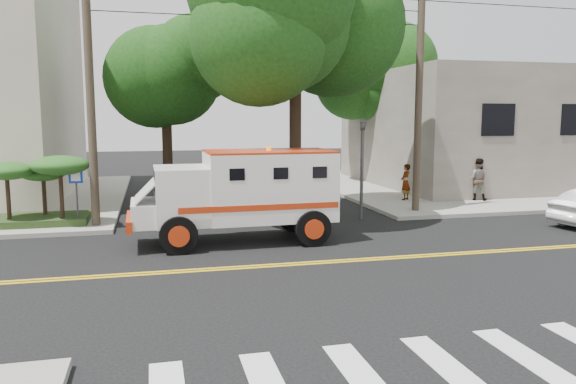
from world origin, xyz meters
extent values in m
plane|color=black|center=(0.00, 0.00, 0.00)|extent=(100.00, 100.00, 0.00)
cube|color=gray|center=(13.50, 13.50, 0.07)|extent=(17.00, 17.00, 0.15)
cube|color=#676158|center=(15.00, 14.00, 3.15)|extent=(14.00, 12.00, 6.00)
cylinder|color=#382D23|center=(-5.60, 6.00, 4.50)|extent=(0.28, 0.28, 9.00)
cylinder|color=#382D23|center=(6.30, 6.20, 4.50)|extent=(0.28, 0.28, 9.00)
cylinder|color=black|center=(1.50, 6.50, 3.50)|extent=(0.44, 0.44, 7.00)
sphere|color=#0F380F|center=(1.50, 6.50, 7.00)|extent=(5.32, 5.32, 5.32)
sphere|color=#0F380F|center=(2.64, 5.74, 7.57)|extent=(4.56, 4.56, 4.56)
cylinder|color=black|center=(-3.00, 12.00, 2.80)|extent=(0.44, 0.44, 5.60)
sphere|color=#0F380F|center=(-3.00, 12.00, 5.60)|extent=(3.92, 3.92, 3.92)
sphere|color=#0F380F|center=(-2.16, 11.44, 6.02)|extent=(3.36, 3.36, 3.36)
cylinder|color=black|center=(8.50, 16.00, 2.97)|extent=(0.44, 0.44, 5.95)
sphere|color=#0F380F|center=(8.50, 16.00, 5.95)|extent=(4.20, 4.20, 4.20)
sphere|color=#0F380F|center=(9.40, 15.40, 6.40)|extent=(3.60, 3.60, 3.60)
cylinder|color=#3F3F42|center=(3.80, 5.60, 1.80)|extent=(0.12, 0.12, 3.60)
imported|color=#3F3F42|center=(3.80, 5.60, 3.15)|extent=(0.15, 0.18, 0.90)
cylinder|color=#3F3F42|center=(-6.20, 6.20, 1.00)|extent=(0.06, 0.06, 2.00)
cube|color=#0C33A5|center=(-6.20, 6.14, 1.80)|extent=(0.45, 0.03, 0.45)
cube|color=#1E3314|center=(-7.50, 6.80, 0.27)|extent=(3.20, 2.00, 0.24)
cylinder|color=black|center=(-8.40, 6.50, 1.15)|extent=(0.14, 0.14, 1.52)
ellipsoid|color=#245218|center=(-8.40, 6.50, 2.00)|extent=(1.73, 1.73, 0.60)
cylinder|color=black|center=(-7.40, 7.20, 1.07)|extent=(0.14, 0.14, 1.36)
ellipsoid|color=#245218|center=(-7.40, 7.20, 1.83)|extent=(1.55, 1.55, 0.54)
cylinder|color=black|center=(-6.70, 6.30, 1.23)|extent=(0.14, 0.14, 1.68)
ellipsoid|color=#245218|center=(-6.70, 6.30, 2.17)|extent=(1.91, 1.91, 0.66)
cube|color=silver|center=(-0.25, 2.94, 1.70)|extent=(3.83, 2.30, 2.04)
cube|color=silver|center=(-2.87, 2.89, 1.51)|extent=(1.59, 2.17, 1.65)
cube|color=black|center=(-3.63, 2.88, 1.95)|extent=(0.09, 1.65, 0.68)
cube|color=silver|center=(-3.89, 2.88, 1.02)|extent=(0.91, 1.96, 0.68)
cube|color=#A92A0D|center=(-4.38, 2.87, 0.78)|extent=(0.21, 2.09, 0.34)
cube|color=#A92A0D|center=(-0.25, 2.94, 2.75)|extent=(3.83, 2.30, 0.06)
cylinder|color=black|center=(-3.05, 1.80, 0.53)|extent=(1.08, 0.33, 1.07)
cylinder|color=black|center=(-3.09, 3.98, 0.53)|extent=(1.08, 0.33, 1.07)
cylinder|color=black|center=(0.84, 1.87, 0.53)|extent=(1.08, 0.33, 1.07)
cylinder|color=black|center=(0.80, 4.05, 0.53)|extent=(1.08, 0.33, 1.07)
imported|color=gray|center=(7.10, 8.79, 0.94)|extent=(0.69, 0.67, 1.59)
imported|color=gray|center=(10.15, 8.03, 1.07)|extent=(1.13, 1.08, 1.84)
camera|label=1|loc=(-3.71, -13.71, 3.81)|focal=35.00mm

